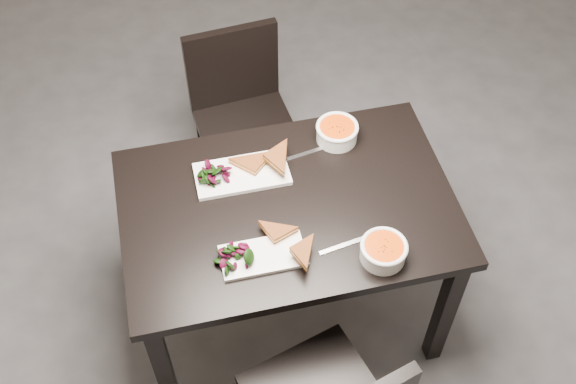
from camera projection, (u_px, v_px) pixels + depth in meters
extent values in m
plane|color=#47474C|center=(328.00, 243.00, 3.32)|extent=(5.00, 5.00, 0.00)
cube|color=black|center=(288.00, 208.00, 2.53)|extent=(1.20, 0.80, 0.04)
cube|color=black|center=(164.00, 370.00, 2.54)|extent=(0.06, 0.06, 0.71)
cube|color=black|center=(445.00, 310.00, 2.69)|extent=(0.06, 0.06, 0.71)
cube|color=black|center=(145.00, 223.00, 2.95)|extent=(0.06, 0.06, 0.71)
cube|color=black|center=(389.00, 178.00, 3.11)|extent=(0.06, 0.06, 0.71)
cube|color=black|center=(332.00, 364.00, 2.72)|extent=(0.05, 0.05, 0.41)
cube|color=black|center=(247.00, 129.00, 3.19)|extent=(0.46, 0.46, 0.04)
cube|color=black|center=(222.00, 199.00, 3.23)|extent=(0.04, 0.04, 0.41)
cube|color=black|center=(296.00, 180.00, 3.30)|extent=(0.04, 0.04, 0.41)
cube|color=black|center=(203.00, 145.00, 3.44)|extent=(0.04, 0.04, 0.41)
cube|color=black|center=(273.00, 128.00, 3.51)|extent=(0.04, 0.04, 0.41)
cube|color=black|center=(232.00, 66.00, 3.14)|extent=(0.42, 0.08, 0.40)
cube|color=white|center=(263.00, 256.00, 2.37)|extent=(0.29, 0.14, 0.01)
cylinder|color=white|center=(383.00, 252.00, 2.35)|extent=(0.15, 0.15, 0.06)
cylinder|color=#E75B0A|center=(384.00, 248.00, 2.33)|extent=(0.13, 0.13, 0.02)
torus|color=white|center=(384.00, 246.00, 2.32)|extent=(0.16, 0.16, 0.02)
cube|color=silver|center=(344.00, 245.00, 2.40)|extent=(0.18, 0.04, 0.00)
cube|color=white|center=(242.00, 174.00, 2.59)|extent=(0.35, 0.17, 0.02)
cylinder|color=white|center=(337.00, 133.00, 2.69)|extent=(0.16, 0.16, 0.06)
cylinder|color=#E75B0A|center=(337.00, 128.00, 2.67)|extent=(0.14, 0.14, 0.02)
torus|color=white|center=(337.00, 127.00, 2.67)|extent=(0.16, 0.16, 0.02)
cube|color=silver|center=(308.00, 153.00, 2.67)|extent=(0.18, 0.05, 0.00)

